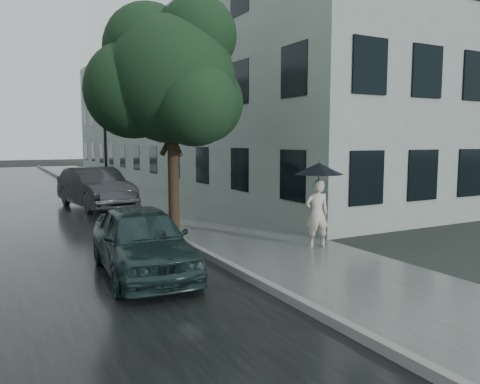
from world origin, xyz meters
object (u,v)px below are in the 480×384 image
lamp_post (101,139)px  car_near (142,240)px  car_far (95,188)px  street_tree (170,79)px  pedestrian (317,214)px

lamp_post → car_near: bearing=-84.4°
lamp_post → car_near: 11.64m
car_near → car_far: bearing=87.9°
street_tree → lamp_post: (-0.12, 8.24, -1.56)m
car_near → car_far: 9.73m
lamp_post → car_far: 2.60m
pedestrian → car_far: (-3.44, 9.43, -0.05)m
car_near → street_tree: bearing=64.4°
pedestrian → car_near: size_ratio=0.42×
lamp_post → car_far: (-0.63, -1.68, -1.89)m
lamp_post → car_far: lamp_post is taller
lamp_post → car_far: bearing=-96.7°
lamp_post → street_tree: bearing=-75.4°
car_near → lamp_post: bearing=85.6°
car_near → car_far: car_far is taller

